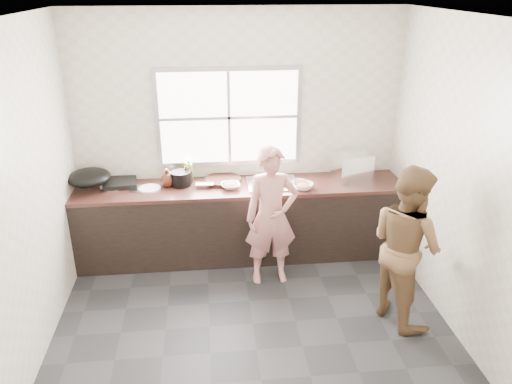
{
  "coord_description": "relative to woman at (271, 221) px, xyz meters",
  "views": [
    {
      "loc": [
        -0.36,
        -3.75,
        2.95
      ],
      "look_at": [
        0.1,
        0.65,
        1.05
      ],
      "focal_mm": 35.0,
      "sensor_mm": 36.0,
      "label": 1
    }
  ],
  "objects": [
    {
      "name": "floor",
      "position": [
        -0.27,
        -0.74,
        -0.69
      ],
      "size": [
        3.6,
        3.2,
        0.01
      ],
      "primitive_type": "cube",
      "color": "#252528",
      "rests_on": "ground"
    },
    {
      "name": "ceiling",
      "position": [
        -0.27,
        -0.74,
        2.02
      ],
      "size": [
        3.6,
        3.2,
        0.01
      ],
      "primitive_type": "cube",
      "color": "silver",
      "rests_on": "wall_back"
    },
    {
      "name": "wall_back",
      "position": [
        -0.27,
        0.87,
        0.66
      ],
      "size": [
        3.6,
        0.01,
        2.7
      ],
      "primitive_type": "cube",
      "color": "beige",
      "rests_on": "ground"
    },
    {
      "name": "wall_left",
      "position": [
        -2.07,
        -0.74,
        0.66
      ],
      "size": [
        0.01,
        3.2,
        2.7
      ],
      "primitive_type": "cube",
      "color": "silver",
      "rests_on": "ground"
    },
    {
      "name": "wall_right",
      "position": [
        1.54,
        -0.74,
        0.66
      ],
      "size": [
        0.01,
        3.2,
        2.7
      ],
      "primitive_type": "cube",
      "color": "beige",
      "rests_on": "ground"
    },
    {
      "name": "wall_front",
      "position": [
        -0.27,
        -2.34,
        0.66
      ],
      "size": [
        3.6,
        0.01,
        2.7
      ],
      "primitive_type": "cube",
      "color": "silver",
      "rests_on": "ground"
    },
    {
      "name": "cabinet",
      "position": [
        -0.27,
        0.55,
        -0.28
      ],
      "size": [
        3.6,
        0.62,
        0.82
      ],
      "primitive_type": "cube",
      "color": "black",
      "rests_on": "floor"
    },
    {
      "name": "countertop",
      "position": [
        -0.27,
        0.55,
        0.15
      ],
      "size": [
        3.6,
        0.64,
        0.04
      ],
      "primitive_type": "cube",
      "color": "#381C17",
      "rests_on": "cabinet"
    },
    {
      "name": "sink",
      "position": [
        0.08,
        0.55,
        0.18
      ],
      "size": [
        0.55,
        0.45,
        0.02
      ],
      "primitive_type": "cube",
      "color": "silver",
      "rests_on": "countertop"
    },
    {
      "name": "faucet",
      "position": [
        0.08,
        0.75,
        0.32
      ],
      "size": [
        0.02,
        0.02,
        0.3
      ],
      "primitive_type": "cylinder",
      "color": "silver",
      "rests_on": "countertop"
    },
    {
      "name": "window_frame",
      "position": [
        -0.37,
        0.85,
        0.86
      ],
      "size": [
        1.6,
        0.05,
        1.1
      ],
      "primitive_type": "cube",
      "color": "#9EA0A5",
      "rests_on": "wall_back"
    },
    {
      "name": "window_glazing",
      "position": [
        -0.37,
        0.83,
        0.86
      ],
      "size": [
        1.5,
        0.01,
        1.0
      ],
      "primitive_type": "cube",
      "color": "white",
      "rests_on": "window_frame"
    },
    {
      "name": "woman",
      "position": [
        0.0,
        0.0,
        0.0
      ],
      "size": [
        0.52,
        0.36,
        1.37
      ],
      "primitive_type": "imported",
      "rotation": [
        0.0,
        0.0,
        0.05
      ],
      "color": "tan",
      "rests_on": "floor"
    },
    {
      "name": "person_side",
      "position": [
        1.12,
        -0.74,
        0.07
      ],
      "size": [
        0.78,
        0.88,
        1.51
      ],
      "primitive_type": "imported",
      "rotation": [
        0.0,
        0.0,
        1.9
      ],
      "color": "brown",
      "rests_on": "floor"
    },
    {
      "name": "cutting_board",
      "position": [
        -0.45,
        0.69,
        0.19
      ],
      "size": [
        0.49,
        0.49,
        0.04
      ],
      "primitive_type": "cylinder",
      "rotation": [
        0.0,
        0.0,
        0.25
      ],
      "color": "black",
      "rests_on": "countertop"
    },
    {
      "name": "cleaver",
      "position": [
        -0.66,
        0.54,
        0.22
      ],
      "size": [
        0.2,
        0.11,
        0.01
      ],
      "primitive_type": "cube",
      "rotation": [
        0.0,
        0.0,
        -0.07
      ],
      "color": "silver",
      "rests_on": "cutting_board"
    },
    {
      "name": "bowl_mince",
      "position": [
        -0.38,
        0.49,
        0.2
      ],
      "size": [
        0.22,
        0.22,
        0.05
      ],
      "primitive_type": "imported",
      "rotation": [
        0.0,
        0.0,
        0.08
      ],
      "color": "white",
      "rests_on": "countertop"
    },
    {
      "name": "bowl_crabs",
      "position": [
        0.4,
        0.38,
        0.2
      ],
      "size": [
        0.22,
        0.22,
        0.05
      ],
      "primitive_type": "imported",
      "rotation": [
        0.0,
        0.0,
        0.34
      ],
      "color": "silver",
      "rests_on": "countertop"
    },
    {
      "name": "bowl_held",
      "position": [
        0.38,
        0.5,
        0.2
      ],
      "size": [
        0.24,
        0.24,
        0.06
      ],
      "primitive_type": "imported",
      "rotation": [
        0.0,
        0.0,
        0.29
      ],
      "color": "silver",
      "rests_on": "countertop"
    },
    {
      "name": "black_pot",
      "position": [
        -0.91,
        0.63,
        0.25
      ],
      "size": [
        0.22,
        0.22,
        0.16
      ],
      "primitive_type": "cylinder",
      "rotation": [
        0.0,
        0.0,
        -0.0
      ],
      "color": "black",
      "rests_on": "countertop"
    },
    {
      "name": "plate_food",
      "position": [
        -1.25,
        0.54,
        0.18
      ],
      "size": [
        0.32,
        0.32,
        0.02
      ],
      "primitive_type": "cylinder",
      "rotation": [
        0.0,
        0.0,
        0.43
      ],
      "color": "white",
      "rests_on": "countertop"
    },
    {
      "name": "bottle_green",
      "position": [
        -0.83,
        0.78,
        0.3
      ],
      "size": [
        0.12,
        0.12,
        0.26
      ],
      "primitive_type": "imported",
      "rotation": [
        0.0,
        0.0,
        -0.15
      ],
      "color": "#4B9B32",
      "rests_on": "countertop"
    },
    {
      "name": "bottle_brown_tall",
      "position": [
        -0.86,
        0.71,
        0.28
      ],
      "size": [
        0.12,
        0.12,
        0.21
      ],
      "primitive_type": "imported",
      "rotation": [
        0.0,
        0.0,
        0.34
      ],
      "color": "#442C11",
      "rests_on": "countertop"
    },
    {
      "name": "bottle_brown_short",
      "position": [
        -1.06,
        0.62,
        0.26
      ],
      "size": [
        0.14,
        0.14,
        0.18
      ],
      "primitive_type": "imported",
      "rotation": [
        0.0,
        0.0,
        0.01
      ],
      "color": "#3D180F",
      "rests_on": "countertop"
    },
    {
      "name": "glass_jar",
      "position": [
        -1.02,
        0.76,
        0.22
      ],
      "size": [
        0.09,
        0.09,
        0.1
      ],
      "primitive_type": "cylinder",
      "rotation": [
        0.0,
        0.0,
        0.24
      ],
      "color": "white",
      "rests_on": "countertop"
    },
    {
      "name": "burner",
      "position": [
        -1.58,
        0.71,
        0.2
      ],
      "size": [
        0.4,
        0.4,
        0.05
      ],
      "primitive_type": "cube",
      "rotation": [
        0.0,
        0.0,
        0.12
      ],
      "color": "black",
      "rests_on": "countertop"
    },
    {
      "name": "wok",
      "position": [
        -1.88,
        0.59,
        0.32
      ],
      "size": [
        0.55,
        0.55,
        0.17
      ],
      "primitive_type": "ellipsoid",
      "rotation": [
        0.0,
        0.0,
        -0.24
      ],
      "color": "black",
      "rests_on": "burner"
    },
    {
      "name": "dish_rack",
      "position": [
        0.99,
        0.6,
        0.32
      ],
      "size": [
        0.44,
        0.35,
        0.3
      ],
      "primitive_type": "cube",
      "rotation": [
        0.0,
        0.0,
        0.2
      ],
      "color": "silver",
      "rests_on": "countertop"
    },
    {
      "name": "pot_lid_left",
      "position": [
        -1.65,
        0.65,
        0.18
      ],
      "size": [
        0.32,
        0.32,
        0.01
      ],
      "primitive_type": "cylinder",
      "rotation": [
        0.0,
        0.0,
        0.15
      ],
      "color": "#A9ABB0",
      "rests_on": "countertop"
    },
    {
      "name": "pot_lid_right",
      "position": [
        -1.36,
        0.56,
        0.18
      ],
      "size": [
        0.27,
        0.27,
        0.01
      ],
      "primitive_type": "cylinder",
      "rotation": [
        0.0,
        0.0,
        0.3
      ],
      "color": "#ADAFB4",
      "rests_on": "countertop"
    }
  ]
}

